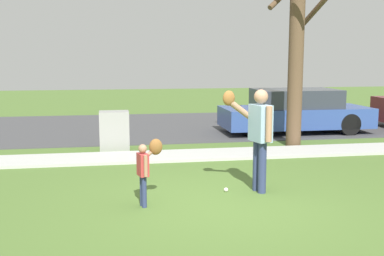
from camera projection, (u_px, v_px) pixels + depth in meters
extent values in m
plane|color=#4C6B2D|center=(187.00, 157.00, 10.91)|extent=(48.00, 48.00, 0.00)
cube|color=#B2B2AD|center=(187.00, 155.00, 11.01)|extent=(36.00, 1.20, 0.06)
cube|color=#424244|center=(163.00, 126.00, 15.88)|extent=(36.00, 6.80, 0.02)
cylinder|color=navy|center=(262.00, 168.00, 8.00)|extent=(0.14, 0.14, 0.89)
cylinder|color=navy|center=(257.00, 166.00, 8.16)|extent=(0.14, 0.14, 0.89)
cube|color=#8CADC6|center=(260.00, 123.00, 7.96)|extent=(0.33, 0.47, 0.63)
sphere|color=#A87A5B|center=(261.00, 97.00, 7.90)|extent=(0.24, 0.24, 0.24)
cylinder|color=#A87A5B|center=(269.00, 124.00, 7.72)|extent=(0.10, 0.10, 0.59)
cylinder|color=#A87A5B|center=(239.00, 109.00, 8.07)|extent=(0.55, 0.23, 0.42)
ellipsoid|color=brown|center=(229.00, 98.00, 7.96)|extent=(0.25, 0.19, 0.26)
cylinder|color=navy|center=(142.00, 190.00, 7.33)|extent=(0.08, 0.08, 0.49)
cylinder|color=navy|center=(144.00, 192.00, 7.25)|extent=(0.08, 0.08, 0.49)
cube|color=#B73838|center=(143.00, 165.00, 7.23)|extent=(0.19, 0.26, 0.35)
sphere|color=#A87A5B|center=(143.00, 149.00, 7.19)|extent=(0.13, 0.13, 0.13)
cylinder|color=#A87A5B|center=(149.00, 154.00, 7.40)|extent=(0.31, 0.13, 0.24)
ellipsoid|color=brown|center=(156.00, 147.00, 7.43)|extent=(0.25, 0.19, 0.26)
cylinder|color=#A87A5B|center=(146.00, 166.00, 7.09)|extent=(0.06, 0.06, 0.33)
sphere|color=white|center=(226.00, 190.00, 8.12)|extent=(0.07, 0.07, 0.07)
cube|color=gray|center=(114.00, 131.00, 11.76)|extent=(0.73, 0.55, 0.98)
cylinder|color=brown|center=(296.00, 42.00, 11.98)|extent=(0.39, 0.39, 5.37)
cylinder|color=brown|center=(315.00, 11.00, 12.11)|extent=(0.54, 1.37, 1.03)
cube|color=#2D478C|center=(295.00, 117.00, 14.43)|extent=(4.50, 1.80, 0.60)
cube|color=#2D333D|center=(296.00, 98.00, 14.34)|extent=(2.47, 1.66, 0.55)
cylinder|color=black|center=(259.00, 127.00, 13.45)|extent=(0.64, 0.22, 0.64)
cylinder|color=black|center=(244.00, 119.00, 14.99)|extent=(0.64, 0.22, 0.64)
cylinder|color=black|center=(349.00, 124.00, 13.91)|extent=(0.64, 0.22, 0.64)
cylinder|color=black|center=(326.00, 118.00, 15.45)|extent=(0.64, 0.22, 0.64)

